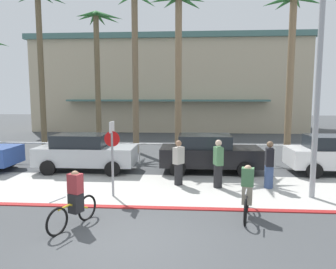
{
  "coord_description": "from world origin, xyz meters",
  "views": [
    {
      "loc": [
        1.42,
        -7.05,
        3.4
      ],
      "look_at": [
        0.51,
        6.0,
        1.8
      ],
      "focal_mm": 33.82,
      "sensor_mm": 36.0,
      "label": 1
    }
  ],
  "objects_px": {
    "palm_tree_1": "(40,30)",
    "car_silver_1": "(85,152)",
    "stop_sign_bike_lane": "(112,148)",
    "pedestrian_1": "(179,164)",
    "palm_tree_2": "(97,44)",
    "palm_tree_4": "(179,36)",
    "palm_tree_5": "(292,43)",
    "pedestrian_2": "(269,167)",
    "streetlight_curb": "(322,68)",
    "car_black_2": "(209,153)",
    "pedestrian_0": "(218,166)",
    "palm_tree_3": "(136,37)",
    "cyclist_yellow_1": "(75,200)",
    "cyclist_black_0": "(247,192)"
  },
  "relations": [
    {
      "from": "stop_sign_bike_lane",
      "to": "palm_tree_3",
      "type": "xyz_separation_m",
      "value": [
        -0.6,
        8.48,
        5.11
      ]
    },
    {
      "from": "stop_sign_bike_lane",
      "to": "pedestrian_1",
      "type": "relative_size",
      "value": 1.48
    },
    {
      "from": "pedestrian_2",
      "to": "cyclist_black_0",
      "type": "bearing_deg",
      "value": -114.68
    },
    {
      "from": "cyclist_yellow_1",
      "to": "pedestrian_0",
      "type": "height_order",
      "value": "pedestrian_0"
    },
    {
      "from": "palm_tree_2",
      "to": "palm_tree_4",
      "type": "xyz_separation_m",
      "value": [
        5.5,
        -3.63,
        -0.22
      ]
    },
    {
      "from": "palm_tree_1",
      "to": "cyclist_black_0",
      "type": "bearing_deg",
      "value": -45.24
    },
    {
      "from": "stop_sign_bike_lane",
      "to": "palm_tree_5",
      "type": "distance_m",
      "value": 11.4
    },
    {
      "from": "palm_tree_5",
      "to": "pedestrian_2",
      "type": "distance_m",
      "value": 8.1
    },
    {
      "from": "palm_tree_5",
      "to": "pedestrian_1",
      "type": "distance_m",
      "value": 9.5
    },
    {
      "from": "stop_sign_bike_lane",
      "to": "car_black_2",
      "type": "relative_size",
      "value": 0.58
    },
    {
      "from": "palm_tree_3",
      "to": "cyclist_yellow_1",
      "type": "xyz_separation_m",
      "value": [
        0.19,
        -10.95,
        -6.09
      ]
    },
    {
      "from": "streetlight_curb",
      "to": "pedestrian_0",
      "type": "height_order",
      "value": "streetlight_curb"
    },
    {
      "from": "cyclist_black_0",
      "to": "car_silver_1",
      "type": "bearing_deg",
      "value": 141.77
    },
    {
      "from": "streetlight_curb",
      "to": "palm_tree_4",
      "type": "relative_size",
      "value": 0.86
    },
    {
      "from": "cyclist_yellow_1",
      "to": "pedestrian_1",
      "type": "bearing_deg",
      "value": 57.28
    },
    {
      "from": "palm_tree_2",
      "to": "pedestrian_1",
      "type": "height_order",
      "value": "palm_tree_2"
    },
    {
      "from": "pedestrian_2",
      "to": "palm_tree_5",
      "type": "bearing_deg",
      "value": 67.66
    },
    {
      "from": "pedestrian_2",
      "to": "palm_tree_3",
      "type": "bearing_deg",
      "value": 130.56
    },
    {
      "from": "stop_sign_bike_lane",
      "to": "streetlight_curb",
      "type": "xyz_separation_m",
      "value": [
        6.69,
        0.08,
        2.6
      ]
    },
    {
      "from": "car_silver_1",
      "to": "palm_tree_3",
      "type": "bearing_deg",
      "value": 72.75
    },
    {
      "from": "palm_tree_4",
      "to": "cyclist_yellow_1",
      "type": "bearing_deg",
      "value": -103.89
    },
    {
      "from": "palm_tree_2",
      "to": "car_black_2",
      "type": "bearing_deg",
      "value": -44.82
    },
    {
      "from": "palm_tree_3",
      "to": "car_silver_1",
      "type": "bearing_deg",
      "value": -107.25
    },
    {
      "from": "stop_sign_bike_lane",
      "to": "pedestrian_0",
      "type": "distance_m",
      "value": 3.94
    },
    {
      "from": "stop_sign_bike_lane",
      "to": "streetlight_curb",
      "type": "distance_m",
      "value": 7.18
    },
    {
      "from": "stop_sign_bike_lane",
      "to": "palm_tree_5",
      "type": "relative_size",
      "value": 0.3
    },
    {
      "from": "palm_tree_5",
      "to": "palm_tree_3",
      "type": "bearing_deg",
      "value": 169.99
    },
    {
      "from": "palm_tree_3",
      "to": "palm_tree_1",
      "type": "bearing_deg",
      "value": 168.21
    },
    {
      "from": "stop_sign_bike_lane",
      "to": "palm_tree_3",
      "type": "distance_m",
      "value": 9.92
    },
    {
      "from": "palm_tree_5",
      "to": "palm_tree_4",
      "type": "bearing_deg",
      "value": 179.33
    },
    {
      "from": "palm_tree_5",
      "to": "pedestrian_1",
      "type": "bearing_deg",
      "value": -136.12
    },
    {
      "from": "car_silver_1",
      "to": "pedestrian_0",
      "type": "height_order",
      "value": "pedestrian_0"
    },
    {
      "from": "palm_tree_1",
      "to": "car_silver_1",
      "type": "height_order",
      "value": "palm_tree_1"
    },
    {
      "from": "palm_tree_2",
      "to": "palm_tree_5",
      "type": "height_order",
      "value": "palm_tree_2"
    },
    {
      "from": "palm_tree_3",
      "to": "car_black_2",
      "type": "xyz_separation_m",
      "value": [
        4.04,
        -4.74,
        -5.92
      ]
    },
    {
      "from": "streetlight_curb",
      "to": "cyclist_black_0",
      "type": "bearing_deg",
      "value": -147.83
    },
    {
      "from": "car_silver_1",
      "to": "cyclist_yellow_1",
      "type": "bearing_deg",
      "value": -73.95
    },
    {
      "from": "cyclist_yellow_1",
      "to": "pedestrian_2",
      "type": "xyz_separation_m",
      "value": [
        5.92,
        3.81,
        0.13
      ]
    },
    {
      "from": "palm_tree_3",
      "to": "pedestrian_0",
      "type": "relative_size",
      "value": 5.2
    },
    {
      "from": "car_silver_1",
      "to": "pedestrian_2",
      "type": "relative_size",
      "value": 2.49
    },
    {
      "from": "palm_tree_2",
      "to": "car_black_2",
      "type": "relative_size",
      "value": 2.03
    },
    {
      "from": "palm_tree_4",
      "to": "pedestrian_1",
      "type": "distance_m",
      "value": 7.97
    },
    {
      "from": "cyclist_black_0",
      "to": "pedestrian_0",
      "type": "xyz_separation_m",
      "value": [
        -0.58,
        2.74,
        0.15
      ]
    },
    {
      "from": "car_black_2",
      "to": "pedestrian_0",
      "type": "height_order",
      "value": "pedestrian_0"
    },
    {
      "from": "palm_tree_2",
      "to": "pedestrian_2",
      "type": "distance_m",
      "value": 14.32
    },
    {
      "from": "palm_tree_5",
      "to": "car_silver_1",
      "type": "xyz_separation_m",
      "value": [
        -9.97,
        -3.45,
        -5.26
      ]
    },
    {
      "from": "palm_tree_3",
      "to": "streetlight_curb",
      "type": "bearing_deg",
      "value": -49.02
    },
    {
      "from": "palm_tree_2",
      "to": "cyclist_black_0",
      "type": "height_order",
      "value": "palm_tree_2"
    },
    {
      "from": "palm_tree_2",
      "to": "pedestrian_1",
      "type": "bearing_deg",
      "value": -57.98
    },
    {
      "from": "cyclist_yellow_1",
      "to": "pedestrian_2",
      "type": "height_order",
      "value": "pedestrian_2"
    }
  ]
}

